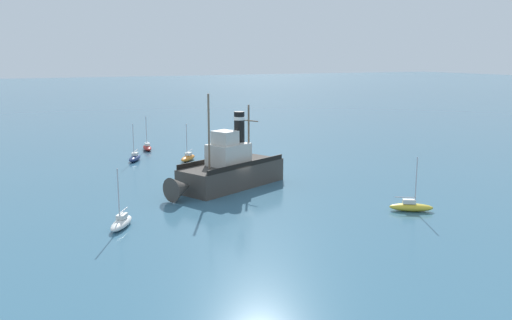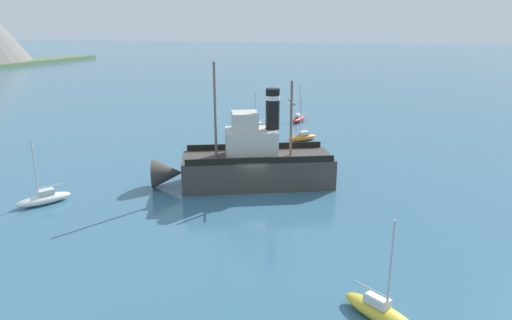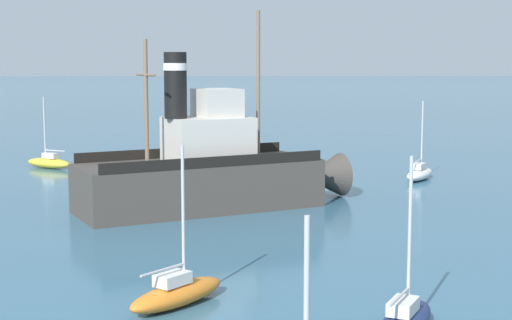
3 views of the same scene
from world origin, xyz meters
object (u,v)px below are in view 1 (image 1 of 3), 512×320
at_px(sailboat_navy, 135,158).
at_px(sailboat_red, 147,147).
at_px(sailboat_yellow, 411,206).
at_px(sailboat_white, 121,222).
at_px(sailboat_orange, 188,157).
at_px(old_tugboat, 228,170).

distance_m(sailboat_navy, sailboat_red, 8.08).
bearing_deg(sailboat_navy, sailboat_red, -26.01).
xyz_separation_m(sailboat_yellow, sailboat_white, (6.51, 24.11, 0.00)).
xyz_separation_m(sailboat_navy, sailboat_white, (-27.26, 7.55, 0.00)).
bearing_deg(sailboat_navy, sailboat_orange, -114.99).
bearing_deg(sailboat_red, old_tugboat, -175.98).
xyz_separation_m(old_tugboat, sailboat_orange, (15.69, -0.94, -1.40)).
distance_m(sailboat_red, sailboat_white, 36.26).
relative_size(old_tugboat, sailboat_yellow, 2.96).
distance_m(sailboat_red, sailboat_orange, 10.57).
height_order(sailboat_yellow, sailboat_red, same).
bearing_deg(sailboat_red, sailboat_navy, 153.99).
bearing_deg(sailboat_orange, sailboat_navy, 65.01).
height_order(old_tugboat, sailboat_orange, old_tugboat).
bearing_deg(sailboat_white, old_tugboat, -56.26).
relative_size(sailboat_navy, sailboat_white, 1.00).
bearing_deg(sailboat_yellow, sailboat_orange, 18.41).
bearing_deg(old_tugboat, sailboat_red, 4.02).
bearing_deg(sailboat_white, sailboat_orange, -29.67).
distance_m(old_tugboat, sailboat_red, 26.00).
distance_m(sailboat_yellow, sailboat_white, 24.98).
xyz_separation_m(sailboat_yellow, sailboat_red, (41.03, 13.02, 0.00)).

